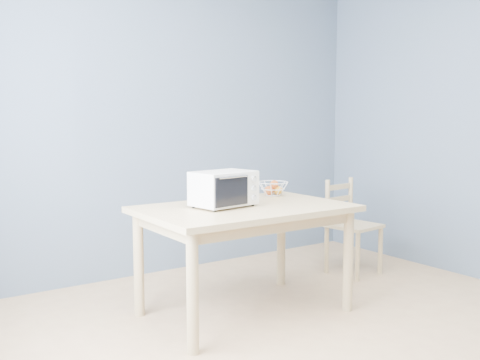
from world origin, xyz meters
TOP-DOWN VIEW (x-y plane):
  - room at (0.00, 0.00)m, footprint 4.01×4.51m
  - dining_table at (-0.09, 0.98)m, footprint 1.40×0.90m
  - toaster_oven at (-0.24, 1.02)m, footprint 0.45×0.36m
  - fruit_basket at (0.38, 1.27)m, footprint 0.24×0.24m
  - dining_chair at (1.24, 1.27)m, footprint 0.43×0.43m

SIDE VIEW (x-z plane):
  - dining_chair at x=1.24m, z-range -0.01..0.81m
  - dining_table at x=-0.09m, z-range 0.27..1.02m
  - fruit_basket at x=0.38m, z-range 0.75..0.87m
  - toaster_oven at x=-0.24m, z-range 0.76..1.00m
  - room at x=0.00m, z-range -0.01..2.61m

